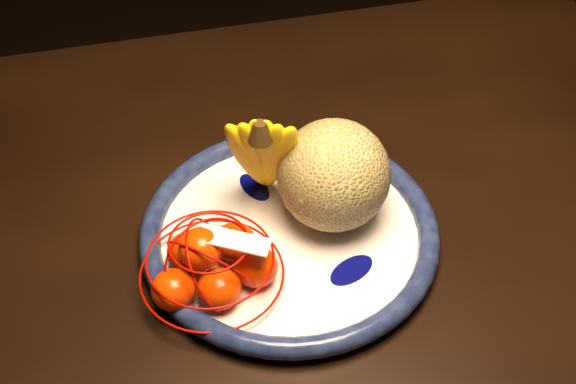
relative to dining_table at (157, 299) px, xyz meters
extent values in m
cube|color=black|center=(0.00, 0.00, 0.06)|extent=(1.48, 0.93, 0.04)
cylinder|color=black|center=(0.63, 0.40, -0.30)|extent=(0.06, 0.06, 0.68)
cylinder|color=white|center=(0.16, 0.00, 0.08)|extent=(0.31, 0.31, 0.01)
torus|color=black|center=(0.16, 0.00, 0.09)|extent=(0.34, 0.34, 0.02)
cylinder|color=white|center=(0.16, 0.00, 0.08)|extent=(0.15, 0.15, 0.00)
ellipsoid|color=#040757|center=(0.22, -0.07, 0.09)|extent=(0.13, 0.11, 0.00)
ellipsoid|color=#040757|center=(0.13, 0.08, 0.09)|extent=(0.09, 0.12, 0.00)
ellipsoid|color=#040757|center=(0.06, 0.00, 0.09)|extent=(0.10, 0.06, 0.00)
sphere|color=olive|center=(0.21, 0.02, 0.15)|extent=(0.13, 0.13, 0.13)
ellipsoid|color=yellow|center=(0.13, 0.05, 0.17)|extent=(0.09, 0.09, 0.15)
ellipsoid|color=yellow|center=(0.13, 0.05, 0.17)|extent=(0.07, 0.09, 0.15)
ellipsoid|color=yellow|center=(0.14, 0.05, 0.17)|extent=(0.06, 0.09, 0.16)
ellipsoid|color=yellow|center=(0.14, 0.05, 0.17)|extent=(0.04, 0.09, 0.16)
ellipsoid|color=yellow|center=(0.15, 0.05, 0.17)|extent=(0.04, 0.09, 0.15)
ellipsoid|color=yellow|center=(0.16, 0.05, 0.17)|extent=(0.06, 0.10, 0.15)
cone|color=black|center=(0.14, 0.05, 0.24)|extent=(0.03, 0.03, 0.02)
ellipsoid|color=#FF3800|center=(0.02, -0.08, 0.11)|extent=(0.05, 0.05, 0.04)
ellipsoid|color=#FF3800|center=(0.07, -0.08, 0.11)|extent=(0.05, 0.05, 0.04)
ellipsoid|color=#FF3800|center=(0.11, -0.06, 0.11)|extent=(0.05, 0.05, 0.04)
ellipsoid|color=#FF3800|center=(0.05, -0.03, 0.11)|extent=(0.05, 0.05, 0.04)
ellipsoid|color=#FF3800|center=(0.10, -0.02, 0.11)|extent=(0.05, 0.05, 0.04)
ellipsoid|color=#FF3800|center=(0.06, -0.06, 0.14)|extent=(0.05, 0.05, 0.04)
torus|color=#AE0700|center=(0.07, -0.06, 0.10)|extent=(0.16, 0.16, 0.00)
torus|color=#AE0700|center=(0.07, -0.06, 0.13)|extent=(0.14, 0.14, 0.00)
torus|color=#AE0700|center=(0.07, -0.06, 0.15)|extent=(0.09, 0.09, 0.00)
torus|color=#AE0700|center=(0.07, -0.06, 0.12)|extent=(0.11, 0.08, 0.10)
torus|color=#AE0700|center=(0.07, -0.06, 0.12)|extent=(0.06, 0.11, 0.10)
torus|color=#AE0700|center=(0.07, -0.06, 0.12)|extent=(0.11, 0.10, 0.10)
cube|color=white|center=(0.09, -0.06, 0.16)|extent=(0.08, 0.05, 0.01)
camera|label=1|loc=(0.05, -0.60, 0.77)|focal=50.00mm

